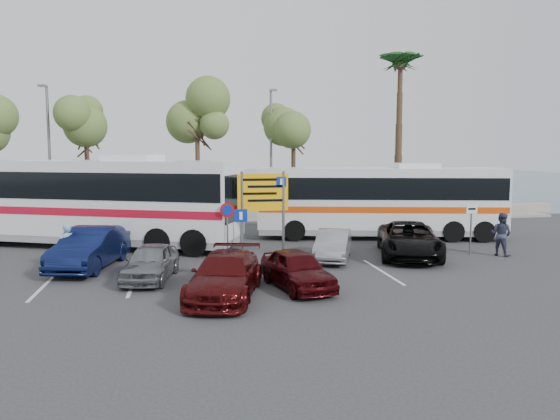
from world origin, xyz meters
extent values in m
plane|color=#2F2F31|center=(0.00, 0.00, 0.00)|extent=(120.00, 120.00, 0.00)
cube|color=gray|center=(0.00, 14.00, 0.07)|extent=(44.00, 2.40, 0.15)
cube|color=gray|center=(0.00, 16.00, 0.30)|extent=(48.00, 0.80, 0.60)
plane|color=#465B70|center=(0.00, 60.00, 0.01)|extent=(140.00, 140.00, 0.00)
cylinder|color=#382619|center=(-8.00, 14.00, 2.67)|extent=(0.28, 0.28, 5.04)
cylinder|color=#382619|center=(-1.50, 14.00, 2.95)|extent=(0.28, 0.28, 5.60)
cylinder|color=#382619|center=(4.50, 14.00, 2.74)|extent=(0.28, 0.28, 5.18)
cylinder|color=#382619|center=(11.50, 14.00, 5.15)|extent=(0.48, 0.48, 10.00)
cylinder|color=slate|center=(-10.00, 13.60, 4.15)|extent=(0.16, 0.16, 8.00)
cylinder|color=slate|center=(-10.00, 13.15, 8.10)|extent=(0.12, 0.90, 0.12)
cube|color=slate|center=(-10.00, 12.65, 8.05)|extent=(0.45, 0.25, 0.12)
cylinder|color=slate|center=(3.00, 13.60, 4.15)|extent=(0.16, 0.16, 8.00)
cylinder|color=slate|center=(3.00, 13.15, 8.10)|extent=(0.12, 0.90, 0.12)
cube|color=slate|center=(3.00, 12.65, 8.05)|extent=(0.45, 0.25, 0.12)
cylinder|color=slate|center=(0.10, 3.20, 1.80)|extent=(0.12, 0.12, 3.60)
cylinder|color=slate|center=(1.90, 3.20, 1.80)|extent=(0.12, 0.12, 3.60)
cube|color=#FCB30D|center=(1.00, 3.20, 2.70)|extent=(2.20, 0.06, 1.60)
cube|color=#0C2699|center=(1.80, 3.16, 3.15)|extent=(0.42, 0.01, 0.42)
cylinder|color=slate|center=(-0.60, 2.40, 1.10)|extent=(0.07, 0.07, 2.20)
cylinder|color=#B20C0C|center=(-0.60, 2.37, 2.05)|extent=(0.60, 0.03, 0.60)
cylinder|color=slate|center=(-0.20, 0.80, 1.10)|extent=(0.07, 0.07, 2.20)
cube|color=#0C2699|center=(-0.20, 0.78, 2.00)|extent=(0.50, 0.03, 0.50)
cylinder|color=slate|center=(9.80, 1.50, 1.10)|extent=(0.07, 0.07, 2.20)
cube|color=white|center=(9.80, 1.48, 2.00)|extent=(0.50, 0.03, 0.40)
cube|color=white|center=(-6.50, 6.50, 2.32)|extent=(13.82, 8.07, 3.39)
cube|color=black|center=(-6.50, 6.50, 2.93)|extent=(13.59, 8.00, 1.21)
cube|color=red|center=(-6.50, 6.50, 1.78)|extent=(13.71, 8.04, 0.34)
cube|color=gray|center=(-6.50, 6.50, 0.63)|extent=(13.69, 7.99, 0.63)
cube|color=white|center=(-6.50, 6.50, 4.15)|extent=(2.83, 2.59, 0.28)
cube|color=white|center=(7.50, 6.50, 2.08)|extent=(12.60, 5.19, 3.03)
cube|color=black|center=(7.50, 6.50, 2.62)|extent=(12.37, 5.17, 1.08)
cube|color=#DB460C|center=(7.50, 6.50, 1.59)|extent=(12.49, 5.19, 0.31)
cube|color=gray|center=(7.50, 6.50, 0.56)|extent=(12.48, 5.13, 0.56)
cube|color=white|center=(7.50, 6.50, 3.72)|extent=(2.36, 2.04, 0.25)
imported|color=slate|center=(-3.53, -0.79, 0.63)|extent=(2.16, 3.90, 1.26)
imported|color=#0E1744|center=(-5.93, 1.50, 0.78)|extent=(2.66, 4.99, 1.56)
imported|color=#490C0D|center=(-1.13, -3.50, 0.68)|extent=(3.03, 4.99, 1.35)
imported|color=#40090C|center=(1.27, -2.81, 0.64)|extent=(2.24, 3.97, 1.27)
imported|color=black|center=(7.00, 1.50, 0.73)|extent=(3.88, 5.76, 1.47)
imported|color=gray|center=(3.67, 1.50, 0.61)|extent=(2.53, 3.93, 1.22)
imported|color=#819FBC|center=(-6.68, 1.15, 0.90)|extent=(0.78, 0.74, 1.79)
imported|color=#32364B|center=(11.00, 1.11, 0.92)|extent=(1.08, 1.13, 1.84)
camera|label=1|loc=(-2.29, -19.97, 4.53)|focal=35.00mm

